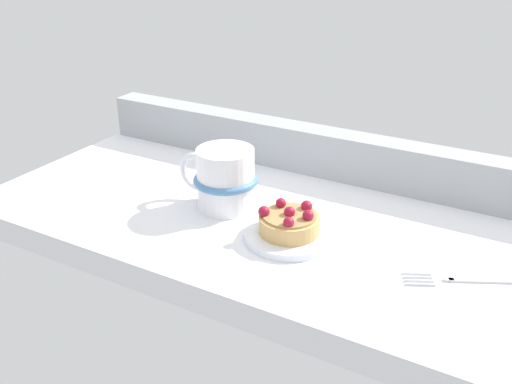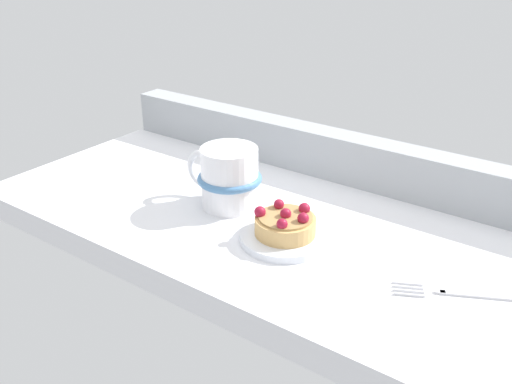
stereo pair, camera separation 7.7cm
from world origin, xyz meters
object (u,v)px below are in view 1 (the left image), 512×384
at_px(dessert_plate, 289,235).
at_px(dessert_fork, 473,279).
at_px(raspberry_tart, 289,222).
at_px(coffee_mug, 224,179).

height_order(dessert_plate, dessert_fork, dessert_plate).
relative_size(raspberry_tart, dessert_fork, 0.52).
bearing_deg(coffee_mug, dessert_fork, -3.60).
bearing_deg(dessert_plate, dessert_fork, 3.76).
bearing_deg(raspberry_tart, dessert_fork, 3.74).
distance_m(dessert_plate, coffee_mug, 0.14).
height_order(coffee_mug, dessert_fork, coffee_mug).
xyz_separation_m(dessert_plate, dessert_fork, (0.23, 0.02, -0.00)).
xyz_separation_m(coffee_mug, dessert_fork, (0.36, -0.02, -0.04)).
distance_m(dessert_plate, dessert_fork, 0.23).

